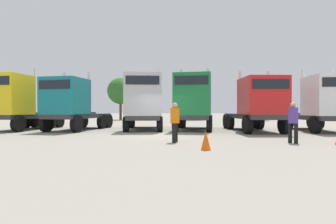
{
  "coord_description": "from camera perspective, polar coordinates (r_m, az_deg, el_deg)",
  "views": [
    {
      "loc": [
        1.86,
        -14.49,
        1.43
      ],
      "look_at": [
        0.14,
        4.07,
        1.29
      ],
      "focal_mm": 27.83,
      "sensor_mm": 36.0,
      "label": 1
    }
  ],
  "objects": [
    {
      "name": "semi_truck_silver",
      "position": [
        18.14,
        -5.34,
        2.12
      ],
      "size": [
        3.41,
        6.62,
        4.42
      ],
      "rotation": [
        0.0,
        0.0,
        -1.42
      ],
      "color": "#333338",
      "rests_on": "ground"
    },
    {
      "name": "semi_truck_teal",
      "position": [
        19.0,
        -20.44,
        1.68
      ],
      "size": [
        3.15,
        6.18,
        4.12
      ],
      "rotation": [
        0.0,
        0.0,
        -1.68
      ],
      "color": "#333338",
      "rests_on": "ground"
    },
    {
      "name": "semi_truck_white",
      "position": [
        19.66,
        30.88,
        1.66
      ],
      "size": [
        2.75,
        6.35,
        4.17
      ],
      "rotation": [
        0.0,
        0.0,
        -1.54
      ],
      "color": "#333338",
      "rests_on": "ground"
    },
    {
      "name": "visitor_in_hivis",
      "position": [
        11.5,
        1.53,
        -1.61
      ],
      "size": [
        0.49,
        0.49,
        1.75
      ],
      "rotation": [
        0.0,
        0.0,
        2.87
      ],
      "color": "black",
      "rests_on": "ground"
    },
    {
      "name": "visitor_with_camera",
      "position": [
        12.42,
        25.71,
        -1.46
      ],
      "size": [
        0.56,
        0.56,
        1.77
      ],
      "rotation": [
        0.0,
        0.0,
        0.61
      ],
      "color": "black",
      "rests_on": "ground"
    },
    {
      "name": "semi_truck_yellow",
      "position": [
        20.86,
        -30.49,
        1.84
      ],
      "size": [
        2.92,
        5.99,
        4.39
      ],
      "rotation": [
        0.0,
        0.0,
        -1.64
      ],
      "color": "#333338",
      "rests_on": "ground"
    },
    {
      "name": "semi_truck_green",
      "position": [
        18.05,
        5.59,
        2.25
      ],
      "size": [
        2.99,
        5.93,
        4.42
      ],
      "rotation": [
        0.0,
        0.0,
        -1.65
      ],
      "color": "#333338",
      "rests_on": "ground"
    },
    {
      "name": "semi_truck_red",
      "position": [
        17.63,
        19.12,
        1.68
      ],
      "size": [
        3.22,
        6.55,
        4.02
      ],
      "rotation": [
        0.0,
        0.0,
        -1.46
      ],
      "color": "#333338",
      "rests_on": "ground"
    },
    {
      "name": "oak_far_centre",
      "position": [
        38.11,
        5.46,
        4.15
      ],
      "size": [
        4.29,
        4.29,
        6.06
      ],
      "color": "#4C3823",
      "rests_on": "ground"
    },
    {
      "name": "traffic_cone_mid",
      "position": [
        9.37,
        8.28,
        -6.17
      ],
      "size": [
        0.36,
        0.36,
        0.7
      ],
      "primitive_type": "cone",
      "color": "#F2590C",
      "rests_on": "ground"
    },
    {
      "name": "oak_far_right",
      "position": [
        38.51,
        19.28,
        3.13
      ],
      "size": [
        3.11,
        3.11,
        4.83
      ],
      "color": "#4C3823",
      "rests_on": "ground"
    },
    {
      "name": "oak_far_left",
      "position": [
        38.92,
        -10.35,
        4.54
      ],
      "size": [
        3.87,
        3.87,
        6.17
      ],
      "color": "#4C3823",
      "rests_on": "ground"
    },
    {
      "name": "ground",
      "position": [
        14.67,
        -2.01,
        -5.16
      ],
      "size": [
        200.0,
        200.0,
        0.0
      ],
      "primitive_type": "plane",
      "color": "gray"
    }
  ]
}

